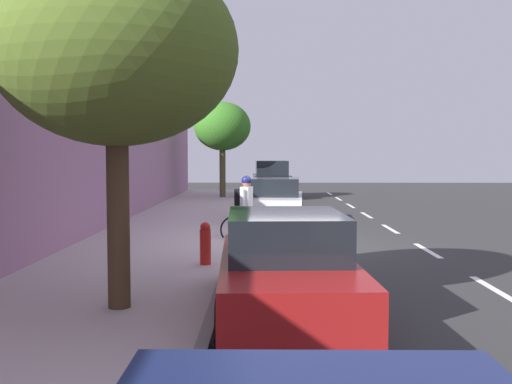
% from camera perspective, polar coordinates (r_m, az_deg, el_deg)
% --- Properties ---
extents(ground, '(67.73, 67.73, 0.00)m').
position_cam_1_polar(ground, '(15.45, 3.86, -5.03)').
color(ground, '#303030').
extents(sidewalk, '(3.79, 42.33, 0.16)m').
position_cam_1_polar(sidewalk, '(15.65, -9.23, -4.67)').
color(sidewalk, '#B4A2A3').
rests_on(sidewalk, ground).
extents(curb_edge, '(0.16, 42.33, 0.16)m').
position_cam_1_polar(curb_edge, '(15.43, -1.97, -4.74)').
color(curb_edge, gray).
rests_on(curb_edge, ground).
extents(lane_stripe_centre, '(0.14, 40.00, 0.01)m').
position_cam_1_polar(lane_stripe_centre, '(17.06, 14.19, -4.30)').
color(lane_stripe_centre, white).
rests_on(lane_stripe_centre, ground).
extents(lane_stripe_bike_edge, '(0.12, 42.33, 0.01)m').
position_cam_1_polar(lane_stripe_bike_edge, '(15.45, 3.51, -5.02)').
color(lane_stripe_bike_edge, white).
rests_on(lane_stripe_bike_edge, ground).
extents(building_facade, '(0.50, 42.33, 4.12)m').
position_cam_1_polar(building_facade, '(15.99, -16.90, 2.52)').
color(building_facade, '#A37393').
rests_on(building_facade, ground).
extents(parked_suv_black_nearest, '(2.10, 4.76, 1.99)m').
position_cam_1_polar(parked_suv_black_nearest, '(32.30, 1.46, 1.31)').
color(parked_suv_black_nearest, black).
rests_on(parked_suv_black_nearest, ground).
extents(parked_sedan_white_second, '(2.05, 4.50, 1.52)m').
position_cam_1_polar(parked_sedan_white_second, '(20.39, 1.94, -0.80)').
color(parked_sedan_white_second, white).
rests_on(parked_sedan_white_second, ground).
extents(parked_sedan_red_mid, '(1.97, 4.47, 1.52)m').
position_cam_1_polar(parked_sedan_red_mid, '(8.30, 2.84, -7.28)').
color(parked_sedan_red_mid, maroon).
rests_on(parked_sedan_red_mid, ground).
extents(bicycle_at_curb, '(1.76, 0.46, 0.78)m').
position_cam_1_polar(bicycle_at_curb, '(15.41, -0.23, -3.60)').
color(bicycle_at_curb, black).
rests_on(bicycle_at_curb, ground).
extents(cyclist_with_backpack, '(0.49, 0.59, 1.76)m').
position_cam_1_polar(cyclist_with_backpack, '(15.80, -1.02, -0.89)').
color(cyclist_with_backpack, '#C6B284').
rests_on(cyclist_with_backpack, ground).
extents(street_tree_near_cyclist, '(2.88, 2.88, 4.82)m').
position_cam_1_polar(street_tree_near_cyclist, '(30.41, -3.24, 6.25)').
color(street_tree_near_cyclist, '#4D492D').
rests_on(street_tree_near_cyclist, sidewalk).
extents(street_tree_mid_block, '(3.40, 3.40, 4.94)m').
position_cam_1_polar(street_tree_mid_block, '(8.65, -13.26, 13.01)').
color(street_tree_mid_block, '#473521').
rests_on(street_tree_mid_block, sidewalk).
extents(fire_hydrant, '(0.22, 0.22, 0.84)m').
position_cam_1_polar(fire_hydrant, '(11.78, -4.87, -4.88)').
color(fire_hydrant, red).
rests_on(fire_hydrant, sidewalk).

